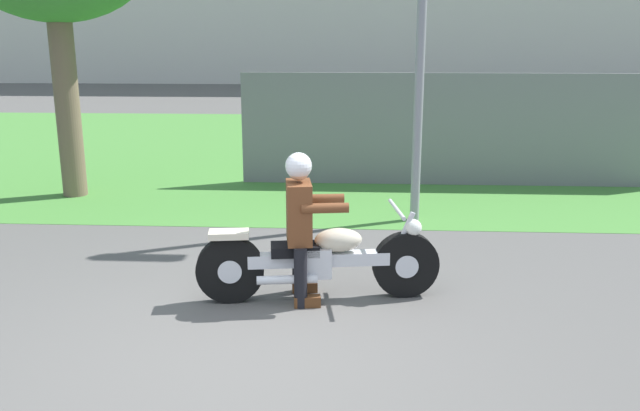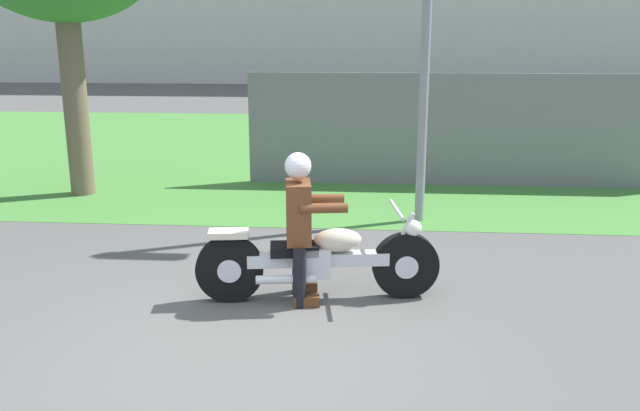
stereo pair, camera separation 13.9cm
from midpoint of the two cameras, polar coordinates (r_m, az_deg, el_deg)
ground at (r=5.35m, az=-6.97°, el=-12.46°), size 120.00×120.00×0.00m
grass_verge at (r=14.34m, az=0.48°, el=4.90°), size 60.00×12.00×0.01m
motorcycle_lead at (r=6.18m, az=0.57°, el=-4.65°), size 2.25×0.69×0.87m
rider_lead at (r=6.05m, az=-1.02°, el=-0.87°), size 0.59×0.51×1.39m
fence_segment at (r=10.98m, az=12.69°, el=6.28°), size 7.00×0.06×1.80m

